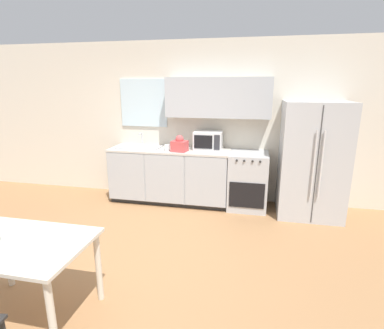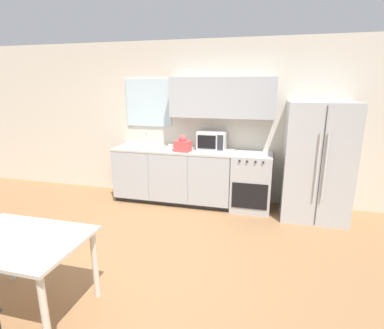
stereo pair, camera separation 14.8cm
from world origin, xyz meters
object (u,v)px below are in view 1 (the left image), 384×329
(oven_range, at_px, (248,181))
(refrigerator, at_px, (312,160))
(microwave, at_px, (208,140))
(coffee_mug, at_px, (168,148))
(dining_table, at_px, (21,254))

(oven_range, bearing_deg, refrigerator, -4.12)
(refrigerator, bearing_deg, microwave, 173.37)
(oven_range, xyz_separation_m, microwave, (-0.68, 0.12, 0.62))
(oven_range, bearing_deg, microwave, 169.95)
(coffee_mug, relative_size, dining_table, 0.11)
(refrigerator, xyz_separation_m, dining_table, (-2.73, -2.81, -0.26))
(coffee_mug, bearing_deg, microwave, 22.93)
(oven_range, relative_size, coffee_mug, 7.60)
(oven_range, height_order, microwave, microwave)
(dining_table, bearing_deg, microwave, 69.90)
(oven_range, distance_m, coffee_mug, 1.42)
(refrigerator, distance_m, coffee_mug, 2.26)
(microwave, bearing_deg, coffee_mug, -157.07)
(dining_table, bearing_deg, oven_range, 58.26)
(refrigerator, relative_size, dining_table, 1.57)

